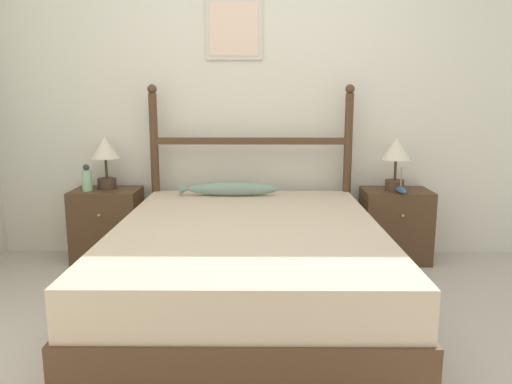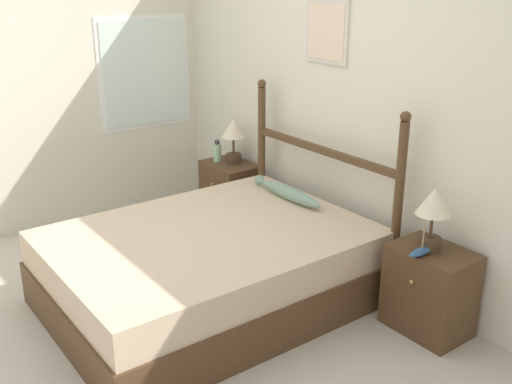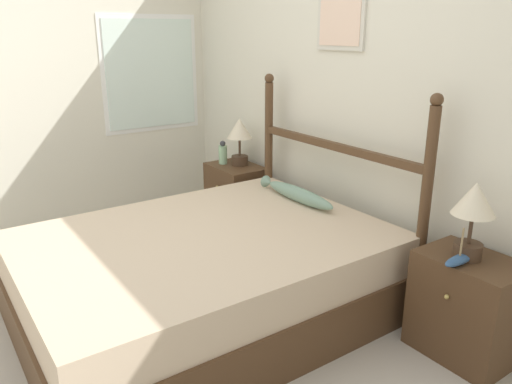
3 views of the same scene
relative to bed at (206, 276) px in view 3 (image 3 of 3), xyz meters
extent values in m
plane|color=#B7AD9E|center=(0.08, -0.56, -0.26)|extent=(16.00, 16.00, 0.00)
cube|color=beige|center=(0.08, 1.17, 1.01)|extent=(6.40, 0.06, 2.55)
cube|color=beige|center=(-0.13, 1.13, 1.50)|extent=(0.43, 0.02, 0.45)
cube|color=beige|center=(-0.13, 1.12, 1.50)|extent=(0.37, 0.01, 0.39)
cube|color=beige|center=(-2.05, -0.56, 1.01)|extent=(0.06, 6.40, 2.55)
cube|color=white|center=(-2.02, 0.60, 1.02)|extent=(0.01, 0.93, 1.04)
cube|color=silver|center=(-2.01, 0.60, 1.02)|extent=(0.01, 0.85, 0.96)
cube|color=#4C331E|center=(0.00, 0.00, -0.11)|extent=(1.56, 2.09, 0.30)
cube|color=#CCB293|center=(0.00, 0.00, 0.15)|extent=(1.52, 2.05, 0.23)
cylinder|color=#4C331E|center=(-0.75, 1.01, 0.38)|extent=(0.06, 0.06, 1.29)
sphere|color=#4C331E|center=(-0.75, 1.01, 1.05)|extent=(0.07, 0.07, 0.07)
cylinder|color=#4C331E|center=(0.75, 1.01, 0.38)|extent=(0.06, 0.06, 1.29)
sphere|color=#4C331E|center=(0.75, 1.01, 1.05)|extent=(0.07, 0.07, 0.07)
cube|color=#4C331E|center=(0.00, 1.01, 0.66)|extent=(1.49, 0.04, 0.05)
cube|color=#4C331E|center=(-1.12, 0.93, 0.02)|extent=(0.50, 0.36, 0.56)
sphere|color=tan|center=(-1.12, 0.74, 0.14)|extent=(0.02, 0.02, 0.02)
cube|color=#4C331E|center=(1.12, 0.93, 0.02)|extent=(0.50, 0.36, 0.56)
sphere|color=tan|center=(1.12, 0.74, 0.14)|extent=(0.02, 0.02, 0.02)
cylinder|color=#422D1E|center=(-1.12, 0.98, 0.34)|extent=(0.14, 0.14, 0.08)
cylinder|color=#422D1E|center=(-1.12, 0.98, 0.45)|extent=(0.02, 0.02, 0.16)
cone|color=beige|center=(-1.12, 0.98, 0.62)|extent=(0.21, 0.21, 0.17)
cylinder|color=#422D1E|center=(1.09, 0.91, 0.34)|extent=(0.14, 0.14, 0.08)
cylinder|color=#422D1E|center=(1.09, 0.91, 0.45)|extent=(0.02, 0.02, 0.16)
cone|color=beige|center=(1.09, 0.91, 0.62)|extent=(0.21, 0.21, 0.17)
cylinder|color=#99C699|center=(-1.24, 0.88, 0.37)|extent=(0.07, 0.07, 0.16)
sphere|color=#333338|center=(-1.24, 0.88, 0.47)|extent=(0.05, 0.05, 0.05)
ellipsoid|color=#335684|center=(1.11, 0.82, 0.32)|extent=(0.06, 0.22, 0.05)
cylinder|color=#997F56|center=(1.11, 0.82, 0.41)|extent=(0.01, 0.01, 0.15)
ellipsoid|color=gray|center=(-0.13, 0.82, 0.32)|extent=(0.67, 0.10, 0.10)
cone|color=gray|center=(-0.49, 0.82, 0.32)|extent=(0.06, 0.09, 0.09)
camera|label=1|loc=(0.07, -2.82, 1.00)|focal=35.00mm
camera|label=2|loc=(3.14, -1.93, 1.89)|focal=42.00mm
camera|label=3|loc=(2.37, -1.29, 1.40)|focal=35.00mm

